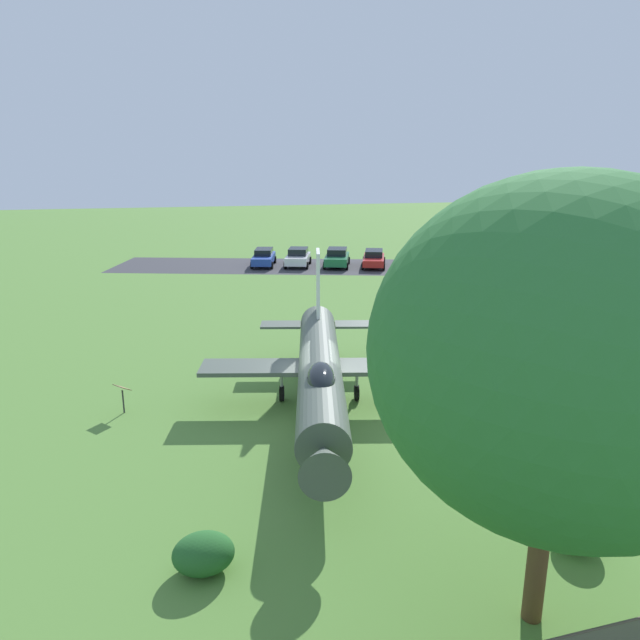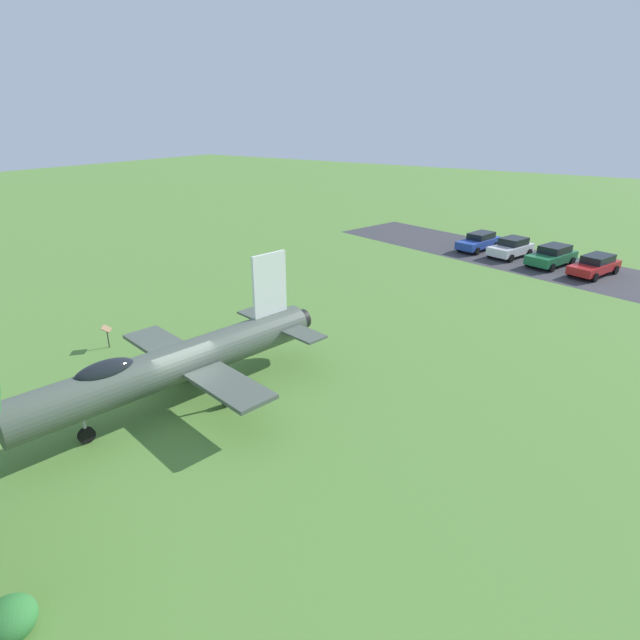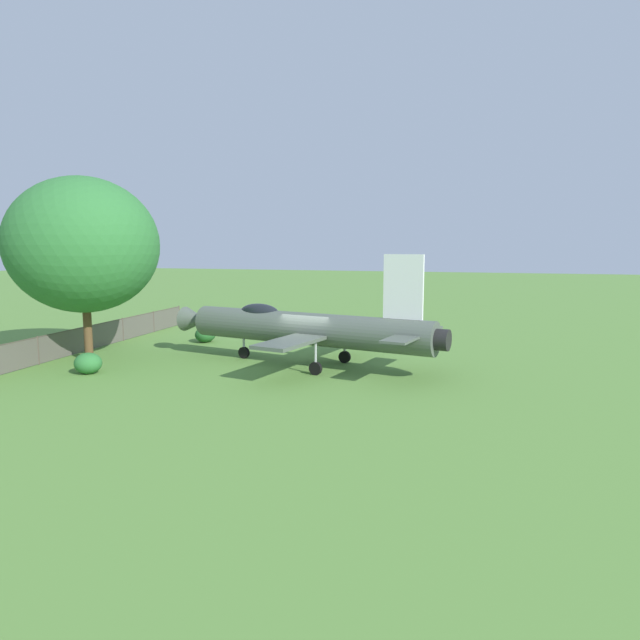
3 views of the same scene
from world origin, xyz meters
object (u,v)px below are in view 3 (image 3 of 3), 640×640
info_plaque (372,329)px  shade_tree (83,245)px  shrub_by_tree (88,363)px  shrub_near_fence (205,334)px  display_jet (301,327)px

info_plaque → shade_tree: bearing=126.4°
shrub_by_tree → shrub_near_fence: bearing=-6.5°
shade_tree → shrub_near_fence: shade_tree is taller
info_plaque → shrub_by_tree: bearing=137.5°
display_jet → info_plaque: 7.45m
display_jet → info_plaque: display_jet is taller
display_jet → shrub_near_fence: 8.94m
shade_tree → shrub_by_tree: bearing=-141.2°
shrub_near_fence → shrub_by_tree: shrub_by_tree is taller
display_jet → shrub_near_fence: (4.44, 7.63, -1.39)m
shade_tree → info_plaque: size_ratio=7.98×
shade_tree → info_plaque: (9.26, -12.58, -4.93)m
shade_tree → info_plaque: 16.38m
shrub_near_fence → shrub_by_tree: size_ratio=1.15×
shade_tree → shrub_by_tree: size_ratio=7.32×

